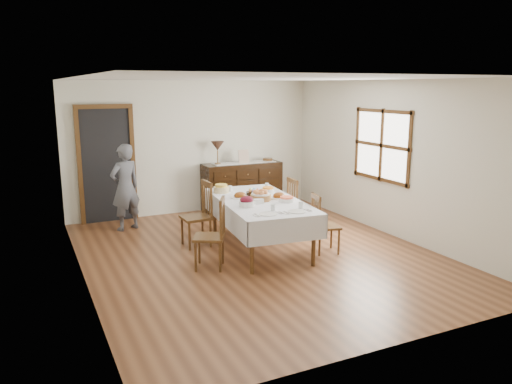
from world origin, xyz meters
name	(u,v)px	position (x,y,z in m)	size (l,w,h in m)	color
ground	(259,255)	(0.00, 0.00, 0.00)	(6.00, 6.00, 0.00)	brown
room_shell	(238,144)	(-0.15, 0.42, 1.64)	(5.02, 6.02, 2.65)	silver
dining_table	(259,206)	(0.13, 0.25, 0.69)	(1.39, 2.39, 0.79)	silver
chair_left_near	(213,233)	(-0.81, -0.22, 0.50)	(0.56, 0.56, 1.00)	#4D3016
chair_left_far	(199,213)	(-0.65, 0.83, 0.52)	(0.44, 0.44, 1.03)	#4D3016
chair_right_near	(323,223)	(0.93, -0.31, 0.46)	(0.45, 0.45, 0.91)	#4D3016
chair_right_far	(299,206)	(1.09, 0.68, 0.49)	(0.43, 0.43, 0.97)	#4D3016
sideboard	(242,186)	(0.92, 2.72, 0.48)	(1.61, 0.58, 0.97)	black
person	(125,184)	(-1.52, 2.23, 0.81)	(0.51, 0.33, 1.63)	#51535C
bread_basket	(261,196)	(0.13, 0.22, 0.86)	(0.31, 0.31, 0.17)	brown
egg_basket	(254,193)	(0.20, 0.61, 0.82)	(0.25, 0.25, 0.11)	black
ham_platter_a	(240,196)	(-0.08, 0.51, 0.81)	(0.29, 0.29, 0.11)	white
ham_platter_b	(279,196)	(0.45, 0.22, 0.81)	(0.30, 0.30, 0.11)	white
beet_bowl	(247,202)	(-0.22, -0.05, 0.85)	(0.23, 0.23, 0.15)	white
carrot_bowl	(268,190)	(0.51, 0.72, 0.83)	(0.20, 0.20, 0.08)	white
pineapple_bowl	(221,189)	(-0.20, 1.01, 0.85)	(0.25, 0.25, 0.14)	#D4BF87
casserole_dish	(287,199)	(0.45, -0.03, 0.82)	(0.21, 0.21, 0.08)	white
butter_dish	(258,201)	(0.01, 0.04, 0.82)	(0.15, 0.10, 0.07)	white
setting_left	(269,212)	(-0.10, -0.54, 0.81)	(0.43, 0.31, 0.10)	white
setting_right	(298,209)	(0.32, -0.60, 0.81)	(0.43, 0.31, 0.10)	white
glass_far_a	(230,189)	(-0.03, 1.03, 0.83)	(0.06, 0.06, 0.09)	silver
glass_far_b	(267,186)	(0.60, 0.93, 0.84)	(0.06, 0.06, 0.10)	silver
runner	(244,162)	(0.97, 2.72, 0.97)	(1.30, 0.35, 0.01)	silver
table_lamp	(217,147)	(0.41, 2.73, 1.32)	(0.26, 0.26, 0.46)	brown
picture_frame	(244,157)	(0.93, 2.63, 1.11)	(0.22, 0.08, 0.28)	tan
deco_bowl	(268,160)	(1.51, 2.72, 1.00)	(0.20, 0.20, 0.06)	#4D3016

